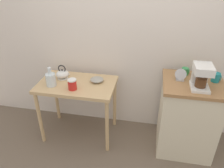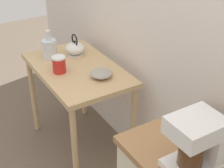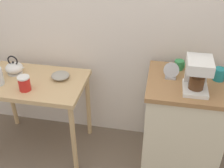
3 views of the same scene
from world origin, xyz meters
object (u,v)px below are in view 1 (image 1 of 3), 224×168
(canister_enamel, at_px, (72,84))
(mug_tall_green, at_px, (185,71))
(table_clock, at_px, (180,75))
(mug_dark_teal, at_px, (216,77))
(teakettle, at_px, (63,74))
(glass_carafe_vase, at_px, (51,79))
(bowl_stoneware, at_px, (97,80))
(coffee_maker, at_px, (202,75))

(canister_enamel, xyz_separation_m, mug_tall_green, (1.25, 0.34, 0.12))
(table_clock, bearing_deg, mug_dark_teal, 6.70)
(teakettle, bearing_deg, table_clock, -2.34)
(teakettle, height_order, glass_carafe_vase, glass_carafe_vase)
(bowl_stoneware, height_order, mug_dark_teal, mug_dark_teal)
(mug_tall_green, bearing_deg, coffee_maker, -68.15)
(teakettle, relative_size, mug_tall_green, 2.26)
(teakettle, distance_m, glass_carafe_vase, 0.21)
(bowl_stoneware, distance_m, table_clock, 0.97)
(canister_enamel, relative_size, mug_dark_teal, 1.28)
(bowl_stoneware, bearing_deg, glass_carafe_vase, -159.43)
(teakettle, xyz_separation_m, coffee_maker, (1.58, -0.18, 0.23))
(bowl_stoneware, xyz_separation_m, mug_tall_green, (1.02, 0.11, 0.16))
(canister_enamel, height_order, mug_dark_teal, mug_dark_teal)
(coffee_maker, distance_m, mug_dark_teal, 0.27)
(teakettle, relative_size, canister_enamel, 1.52)
(glass_carafe_vase, xyz_separation_m, canister_enamel, (0.28, -0.04, -0.02))
(glass_carafe_vase, height_order, canister_enamel, glass_carafe_vase)
(teakettle, bearing_deg, canister_enamel, -48.01)
(glass_carafe_vase, distance_m, coffee_maker, 1.65)
(teakettle, xyz_separation_m, glass_carafe_vase, (-0.06, -0.20, 0.02))
(glass_carafe_vase, bearing_deg, teakettle, 71.83)
(bowl_stoneware, relative_size, mug_tall_green, 1.90)
(canister_enamel, height_order, table_clock, table_clock)
(teakettle, distance_m, mug_tall_green, 1.47)
(mug_dark_teal, height_order, table_clock, table_clock)
(canister_enamel, relative_size, table_clock, 0.96)
(mug_dark_teal, xyz_separation_m, table_clock, (-0.37, -0.04, 0.01))
(glass_carafe_vase, distance_m, canister_enamel, 0.28)
(teakettle, height_order, mug_dark_teal, mug_dark_teal)
(teakettle, distance_m, table_clock, 1.40)
(bowl_stoneware, distance_m, glass_carafe_vase, 0.54)
(mug_dark_teal, bearing_deg, teakettle, 179.58)
(glass_carafe_vase, distance_m, mug_dark_teal, 1.85)
(teakettle, bearing_deg, bowl_stoneware, -0.89)
(canister_enamel, bearing_deg, mug_dark_teal, 8.10)
(coffee_maker, xyz_separation_m, mug_dark_teal, (0.19, 0.17, -0.09))
(bowl_stoneware, bearing_deg, teakettle, 179.11)
(mug_dark_teal, bearing_deg, glass_carafe_vase, -174.30)
(mug_dark_teal, relative_size, table_clock, 0.75)
(glass_carafe_vase, relative_size, coffee_maker, 0.89)
(canister_enamel, xyz_separation_m, table_clock, (1.18, 0.18, 0.14))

